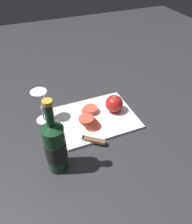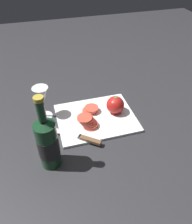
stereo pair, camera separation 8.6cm
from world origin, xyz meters
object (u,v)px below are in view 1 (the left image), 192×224
Objects in this scene: wine_glass at (40,101)px; tomato_slice_stack_near at (89,110)px; wine_bottle at (55,147)px; whole_tomato at (114,104)px; tomato_slice_stack_far at (90,122)px; knife at (85,139)px.

wine_glass is 2.08× the size of tomato_slice_stack_near.
wine_glass is at bearing 168.95° from tomato_slice_stack_near.
wine_glass reaches higher than tomato_slice_stack_near.
whole_tomato is at bearing 31.99° from wine_bottle.
wine_glass is 0.34m from whole_tomato.
whole_tomato is at bearing -12.97° from wine_glass.
tomato_slice_stack_near is 0.82× the size of tomato_slice_stack_far.
wine_glass is 0.67× the size of knife.
tomato_slice_stack_near is at bearing -11.05° from wine_glass.
wine_bottle is 0.18m from knife.
wine_glass is (0.00, 0.28, -0.00)m from wine_bottle.
wine_glass reaches higher than knife.
knife is (-0.19, -0.13, -0.04)m from whole_tomato.
whole_tomato is (0.33, 0.21, -0.06)m from wine_bottle.
wine_bottle is at bearing -148.01° from whole_tomato.
wine_glass reaches higher than tomato_slice_stack_far.
knife is at bearing -125.04° from tomato_slice_stack_far.
knife is at bearing -116.68° from tomato_slice_stack_near.
wine_glass is 0.26m from knife.
knife is 3.08× the size of tomato_slice_stack_near.
wine_bottle is 0.28m from wine_glass.
whole_tomato is at bearing -16.49° from tomato_slice_stack_near.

